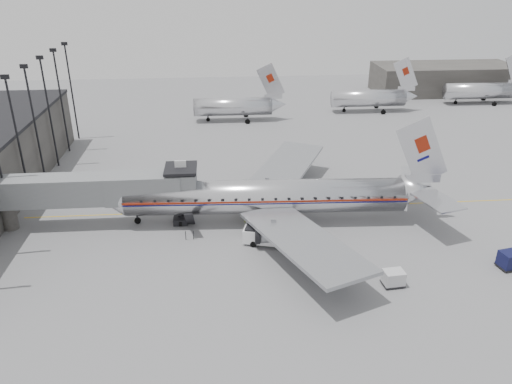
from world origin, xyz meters
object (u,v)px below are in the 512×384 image
(airliner, at_px, (272,197))
(baggage_cart_navy, at_px, (511,260))
(baggage_cart_white, at_px, (393,278))
(ramp_worker, at_px, (246,215))
(service_van, at_px, (270,233))

(airliner, distance_m, baggage_cart_navy, 24.08)
(airliner, relative_size, baggage_cart_white, 18.97)
(airliner, relative_size, baggage_cart_navy, 15.69)
(baggage_cart_white, bearing_deg, ramp_worker, 127.81)
(airliner, height_order, baggage_cart_white, airliner)
(airliner, bearing_deg, baggage_cart_white, -51.70)
(airliner, distance_m, ramp_worker, 3.53)
(baggage_cart_white, bearing_deg, baggage_cart_navy, 3.38)
(ramp_worker, bearing_deg, service_van, -70.32)
(service_van, xyz_separation_m, baggage_cart_navy, (21.96, -6.19, -0.40))
(airliner, bearing_deg, ramp_worker, -178.22)
(service_van, xyz_separation_m, baggage_cart_white, (10.09, -8.02, -0.51))
(baggage_cart_navy, bearing_deg, service_van, 153.66)
(service_van, relative_size, baggage_cart_white, 2.80)
(ramp_worker, bearing_deg, airliner, -3.96)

